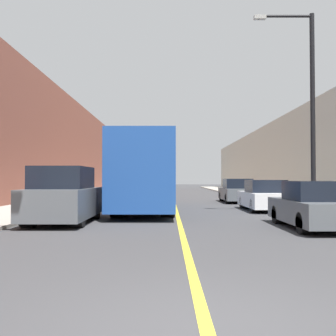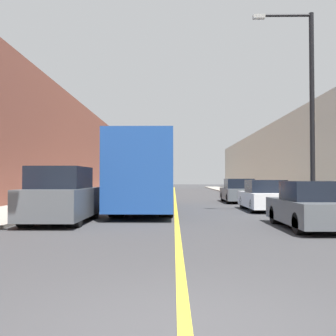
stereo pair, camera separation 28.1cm
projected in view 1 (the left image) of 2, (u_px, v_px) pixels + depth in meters
ground_plane at (207, 332)px, 3.98m from camera, size 200.00×200.00×0.00m
sidewalk_left at (88, 196)px, 33.96m from camera, size 3.70×72.00×0.12m
sidewalk_right at (256, 196)px, 33.99m from camera, size 3.70×72.00×0.12m
building_row_left at (44, 145)px, 34.07m from camera, size 4.00×72.00×8.91m
building_row_right at (300, 157)px, 34.08m from camera, size 4.00×72.00×6.78m
road_center_line at (172, 196)px, 33.97m from camera, size 0.16×72.00×0.01m
bus at (147, 173)px, 19.34m from camera, size 2.58×11.22×3.41m
parked_suv_left at (63, 197)px, 13.81m from camera, size 1.98×4.50×1.97m
car_right_near at (314, 207)px, 12.27m from camera, size 1.84×4.20×1.48m
car_right_mid at (264, 197)px, 19.11m from camera, size 1.87×4.23×1.49m
car_right_far at (236, 192)px, 25.67m from camera, size 1.90×4.38×1.55m
street_lamp_right at (307, 100)px, 16.55m from camera, size 2.56×0.24×8.43m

